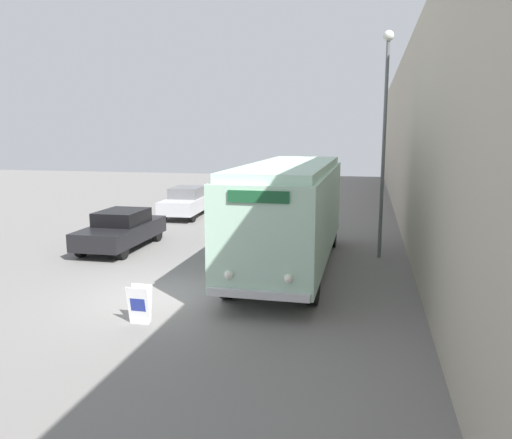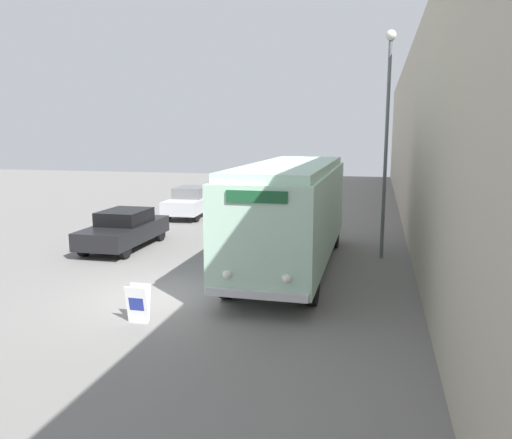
# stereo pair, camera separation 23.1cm
# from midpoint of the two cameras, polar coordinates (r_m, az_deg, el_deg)

# --- Properties ---
(ground_plane) EXTENTS (80.00, 80.00, 0.00)m
(ground_plane) POSITION_cam_midpoint_polar(r_m,az_deg,el_deg) (14.02, -10.56, -8.66)
(ground_plane) COLOR slate
(building_wall_right) EXTENTS (0.30, 60.00, 8.34)m
(building_wall_right) POSITION_cam_midpoint_polar(r_m,az_deg,el_deg) (22.14, 17.88, 8.78)
(building_wall_right) COLOR #B2A893
(building_wall_right) RESTS_ON ground_plane
(vintage_bus) EXTENTS (2.62, 9.75, 3.46)m
(vintage_bus) POSITION_cam_midpoint_polar(r_m,az_deg,el_deg) (16.23, 4.47, 1.14)
(vintage_bus) COLOR black
(vintage_bus) RESTS_ON ground_plane
(sign_board) EXTENTS (0.53, 0.34, 0.91)m
(sign_board) POSITION_cam_midpoint_polar(r_m,az_deg,el_deg) (12.16, -12.78, -9.45)
(sign_board) COLOR gray
(sign_board) RESTS_ON ground_plane
(streetlamp) EXTENTS (0.36, 0.36, 7.79)m
(streetlamp) POSITION_cam_midpoint_polar(r_m,az_deg,el_deg) (17.96, 15.14, 11.13)
(streetlamp) COLOR #595E60
(streetlamp) RESTS_ON ground_plane
(parked_car_near) EXTENTS (1.93, 4.51, 1.48)m
(parked_car_near) POSITION_cam_midpoint_polar(r_m,az_deg,el_deg) (19.91, -14.50, -1.05)
(parked_car_near) COLOR black
(parked_car_near) RESTS_ON ground_plane
(parked_car_mid) EXTENTS (2.04, 4.68, 1.57)m
(parked_car_mid) POSITION_cam_midpoint_polar(r_m,az_deg,el_deg) (26.83, -7.19, 2.06)
(parked_car_mid) COLOR black
(parked_car_mid) RESTS_ON ground_plane
(parked_car_far) EXTENTS (2.00, 4.19, 1.57)m
(parked_car_far) POSITION_cam_midpoint_polar(r_m,az_deg,el_deg) (33.29, -2.63, 3.64)
(parked_car_far) COLOR black
(parked_car_far) RESTS_ON ground_plane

